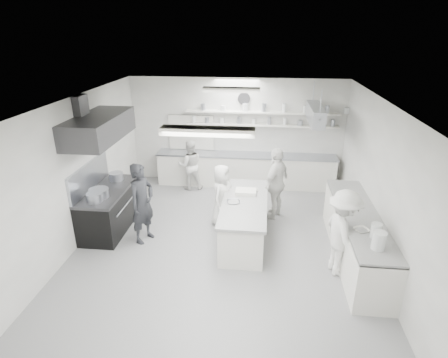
# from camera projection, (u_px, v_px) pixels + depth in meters

# --- Properties ---
(floor) EXTENTS (6.00, 7.00, 0.02)m
(floor) POSITION_uv_depth(u_px,v_px,m) (223.00, 244.00, 7.79)
(floor) COLOR gray
(floor) RESTS_ON ground
(ceiling) EXTENTS (6.00, 7.00, 0.02)m
(ceiling) POSITION_uv_depth(u_px,v_px,m) (222.00, 101.00, 6.63)
(ceiling) COLOR silver
(ceiling) RESTS_ON wall_back
(wall_back) EXTENTS (6.00, 0.04, 3.00)m
(wall_back) POSITION_uv_depth(u_px,v_px,m) (236.00, 132.00, 10.43)
(wall_back) COLOR silver
(wall_back) RESTS_ON floor
(wall_front) EXTENTS (6.00, 0.04, 3.00)m
(wall_front) POSITION_uv_depth(u_px,v_px,m) (187.00, 300.00, 4.00)
(wall_front) COLOR silver
(wall_front) RESTS_ON floor
(wall_left) EXTENTS (0.04, 7.00, 3.00)m
(wall_left) POSITION_uv_depth(u_px,v_px,m) (77.00, 172.00, 7.51)
(wall_left) COLOR silver
(wall_left) RESTS_ON floor
(wall_right) EXTENTS (0.04, 7.00, 3.00)m
(wall_right) POSITION_uv_depth(u_px,v_px,m) (381.00, 185.00, 6.91)
(wall_right) COLOR silver
(wall_right) RESTS_ON floor
(stove) EXTENTS (0.80, 1.80, 0.90)m
(stove) POSITION_uv_depth(u_px,v_px,m) (110.00, 210.00, 8.24)
(stove) COLOR black
(stove) RESTS_ON floor
(exhaust_hood) EXTENTS (0.85, 2.00, 0.50)m
(exhaust_hood) POSITION_uv_depth(u_px,v_px,m) (99.00, 128.00, 7.52)
(exhaust_hood) COLOR #38373B
(exhaust_hood) RESTS_ON wall_left
(back_counter) EXTENTS (5.00, 0.60, 0.92)m
(back_counter) POSITION_uv_depth(u_px,v_px,m) (245.00, 170.00, 10.52)
(back_counter) COLOR silver
(back_counter) RESTS_ON floor
(shelf_lower) EXTENTS (4.20, 0.26, 0.04)m
(shelf_lower) POSITION_uv_depth(u_px,v_px,m) (261.00, 125.00, 10.14)
(shelf_lower) COLOR silver
(shelf_lower) RESTS_ON wall_back
(shelf_upper) EXTENTS (4.20, 0.26, 0.04)m
(shelf_upper) POSITION_uv_depth(u_px,v_px,m) (262.00, 112.00, 10.01)
(shelf_upper) COLOR silver
(shelf_upper) RESTS_ON wall_back
(pass_through_window) EXTENTS (1.30, 0.04, 1.00)m
(pass_through_window) POSITION_uv_depth(u_px,v_px,m) (191.00, 132.00, 10.56)
(pass_through_window) COLOR black
(pass_through_window) RESTS_ON wall_back
(wall_clock) EXTENTS (0.32, 0.05, 0.32)m
(wall_clock) POSITION_uv_depth(u_px,v_px,m) (244.00, 99.00, 10.01)
(wall_clock) COLOR silver
(wall_clock) RESTS_ON wall_back
(right_counter) EXTENTS (0.74, 3.30, 0.94)m
(right_counter) POSITION_uv_depth(u_px,v_px,m) (356.00, 237.00, 7.16)
(right_counter) COLOR silver
(right_counter) RESTS_ON floor
(pot_rack) EXTENTS (0.30, 1.60, 0.40)m
(pot_rack) POSITION_uv_depth(u_px,v_px,m) (315.00, 114.00, 8.91)
(pot_rack) COLOR #A1A6B1
(pot_rack) RESTS_ON ceiling
(light_fixture_front) EXTENTS (1.30, 0.25, 0.10)m
(light_fixture_front) POSITION_uv_depth(u_px,v_px,m) (208.00, 131.00, 5.01)
(light_fixture_front) COLOR silver
(light_fixture_front) RESTS_ON ceiling
(light_fixture_rear) EXTENTS (1.30, 0.25, 0.10)m
(light_fixture_rear) POSITION_uv_depth(u_px,v_px,m) (231.00, 90.00, 8.31)
(light_fixture_rear) COLOR silver
(light_fixture_rear) RESTS_ON ceiling
(prep_island) EXTENTS (0.88, 2.29, 0.84)m
(prep_island) POSITION_uv_depth(u_px,v_px,m) (244.00, 221.00, 7.83)
(prep_island) COLOR silver
(prep_island) RESTS_ON floor
(stove_pot) EXTENTS (0.41, 0.41, 0.23)m
(stove_pot) POSITION_uv_depth(u_px,v_px,m) (99.00, 194.00, 7.66)
(stove_pot) COLOR #A1A6B1
(stove_pot) RESTS_ON stove
(cook_stove) EXTENTS (0.64, 0.75, 1.74)m
(cook_stove) POSITION_uv_depth(u_px,v_px,m) (142.00, 203.00, 7.62)
(cook_stove) COLOR #222328
(cook_stove) RESTS_ON floor
(cook_back) EXTENTS (0.81, 0.71, 1.42)m
(cook_back) POSITION_uv_depth(u_px,v_px,m) (190.00, 165.00, 10.19)
(cook_back) COLOR white
(cook_back) RESTS_ON floor
(cook_island_left) EXTENTS (0.63, 0.80, 1.44)m
(cook_island_left) POSITION_uv_depth(u_px,v_px,m) (222.00, 195.00, 8.35)
(cook_island_left) COLOR white
(cook_island_left) RESTS_ON floor
(cook_island_right) EXTENTS (0.86, 1.09, 1.73)m
(cook_island_right) POSITION_uv_depth(u_px,v_px,m) (276.00, 183.00, 8.61)
(cook_island_right) COLOR white
(cook_island_right) RESTS_ON floor
(cook_right) EXTENTS (0.84, 1.18, 1.66)m
(cook_right) POSITION_uv_depth(u_px,v_px,m) (342.00, 233.00, 6.58)
(cook_right) COLOR white
(cook_right) RESTS_ON floor
(bowl_island_a) EXTENTS (0.32, 0.32, 0.07)m
(bowl_island_a) POSITION_uv_depth(u_px,v_px,m) (233.00, 202.00, 7.64)
(bowl_island_a) COLOR #A1A6B1
(bowl_island_a) RESTS_ON prep_island
(bowl_island_b) EXTENTS (0.28, 0.28, 0.07)m
(bowl_island_b) POSITION_uv_depth(u_px,v_px,m) (253.00, 191.00, 8.17)
(bowl_island_b) COLOR silver
(bowl_island_b) RESTS_ON prep_island
(bowl_right) EXTENTS (0.33, 0.33, 0.06)m
(bowl_right) POSITION_uv_depth(u_px,v_px,m) (361.00, 230.00, 6.41)
(bowl_right) COLOR silver
(bowl_right) RESTS_ON right_counter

